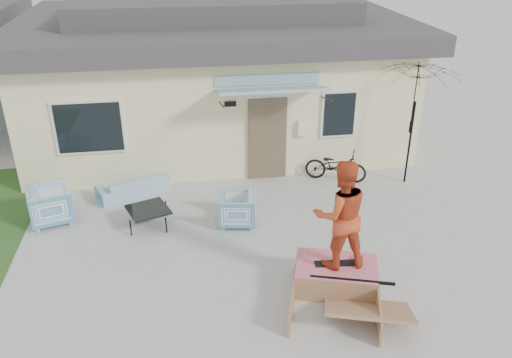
{
  "coord_description": "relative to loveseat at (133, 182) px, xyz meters",
  "views": [
    {
      "loc": [
        -1.13,
        -7.35,
        5.88
      ],
      "look_at": [
        0.3,
        1.8,
        1.3
      ],
      "focal_mm": 36.59,
      "sensor_mm": 36.0,
      "label": 1
    }
  ],
  "objects": [
    {
      "name": "ground",
      "position": [
        2.31,
        -4.03,
        -0.33
      ],
      "size": [
        90.0,
        90.0,
        0.0
      ],
      "primitive_type": "plane",
      "color": "#A7A8A4",
      "rests_on": "ground"
    },
    {
      "name": "house",
      "position": [
        2.31,
        3.97,
        1.61
      ],
      "size": [
        10.8,
        8.49,
        4.1
      ],
      "color": "beige",
      "rests_on": "ground"
    },
    {
      "name": "loveseat",
      "position": [
        0.0,
        0.0,
        0.0
      ],
      "size": [
        1.75,
        1.12,
        0.66
      ],
      "primitive_type": "imported",
      "rotation": [
        0.0,
        0.0,
        3.55
      ],
      "color": "teal",
      "rests_on": "ground"
    },
    {
      "name": "armchair_left",
      "position": [
        -1.68,
        -0.99,
        0.12
      ],
      "size": [
        1.02,
        1.06,
        0.89
      ],
      "primitive_type": "imported",
      "rotation": [
        0.0,
        0.0,
        1.85
      ],
      "color": "teal",
      "rests_on": "ground"
    },
    {
      "name": "armchair_right",
      "position": [
        2.28,
        -1.7,
        0.06
      ],
      "size": [
        0.83,
        0.87,
        0.79
      ],
      "primitive_type": "imported",
      "rotation": [
        0.0,
        0.0,
        -1.73
      ],
      "color": "teal",
      "rests_on": "ground"
    },
    {
      "name": "coffee_table",
      "position": [
        0.4,
        -1.49,
        -0.13
      ],
      "size": [
        1.05,
        1.05,
        0.4
      ],
      "primitive_type": "cube",
      "rotation": [
        0.0,
        0.0,
        0.36
      ],
      "color": "black",
      "rests_on": "ground"
    },
    {
      "name": "bicycle",
      "position": [
        4.98,
        0.0,
        0.16
      ],
      "size": [
        1.62,
        1.11,
        0.98
      ],
      "primitive_type": "imported",
      "rotation": [
        0.0,
        0.0,
        1.16
      ],
      "color": "black",
      "rests_on": "ground"
    },
    {
      "name": "patio_umbrella",
      "position": [
        6.69,
        -0.35,
        1.42
      ],
      "size": [
        2.33,
        2.23,
        2.2
      ],
      "color": "black",
      "rests_on": "ground"
    },
    {
      "name": "skate_ramp",
      "position": [
        3.74,
        -4.17,
        -0.1
      ],
      "size": [
        1.91,
        2.21,
        0.47
      ],
      "primitive_type": null,
      "rotation": [
        0.0,
        0.0,
        -0.31
      ],
      "color": "#8E6545",
      "rests_on": "ground"
    },
    {
      "name": "skateboard",
      "position": [
        3.75,
        -4.12,
        0.16
      ],
      "size": [
        0.8,
        0.26,
        0.05
      ],
      "primitive_type": "cube",
      "rotation": [
        0.0,
        0.0,
        -0.09
      ],
      "color": "black",
      "rests_on": "skate_ramp"
    },
    {
      "name": "skater",
      "position": [
        3.75,
        -4.12,
        1.17
      ],
      "size": [
        0.97,
        0.75,
        1.97
      ],
      "primitive_type": "imported",
      "rotation": [
        0.0,
        0.0,
        3.15
      ],
      "color": "#C74723",
      "rests_on": "skateboard"
    }
  ]
}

